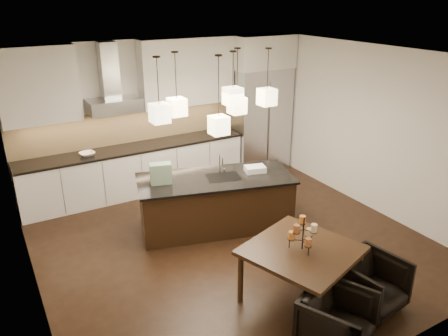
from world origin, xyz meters
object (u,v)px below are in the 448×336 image
armchair_left (337,321)px  dining_table (300,274)px  armchair_right (371,284)px  island_body (216,203)px  refrigerator (259,119)px

armchair_left → dining_table: bearing=53.2°
dining_table → armchair_left: dining_table is taller
dining_table → armchair_left: bearing=-119.3°
dining_table → armchair_right: (0.64, -0.54, -0.03)m
island_body → armchair_right: (0.66, -2.66, -0.09)m
island_body → armchair_left: island_body is taller
armchair_left → armchair_right: 0.84m
armchair_left → refrigerator: bearing=39.3°
island_body → armchair_left: 2.93m
refrigerator → island_body: (-2.07, -1.85, -0.66)m
refrigerator → island_body: 2.85m
island_body → dining_table: size_ratio=1.97×
refrigerator → dining_table: size_ratio=1.80×
armchair_right → dining_table: bearing=131.0°
island_body → refrigerator: bearing=57.3°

